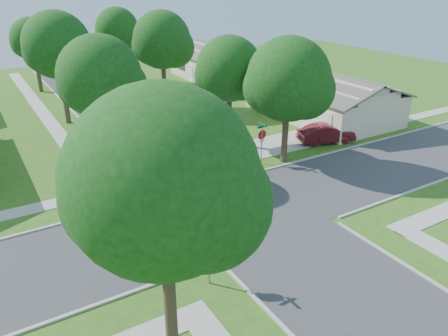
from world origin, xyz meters
TOP-DOWN VIEW (x-y plane):
  - ground at (0.00, 0.00)m, footprint 100.00×100.00m
  - road_ns at (0.00, 0.00)m, footprint 7.00×100.00m
  - sidewalk_ne at (6.10, 26.00)m, footprint 1.20×40.00m
  - sidewalk_nw at (-6.10, 26.00)m, footprint 1.20×40.00m
  - driveway at (7.90, 7.10)m, footprint 8.80×3.60m
  - stop_sign_sw at (-4.70, -4.70)m, footprint 1.05×0.80m
  - stop_sign_ne at (4.70, 4.70)m, footprint 1.05×0.80m
  - tree_e_near at (4.75, 9.01)m, footprint 4.97×4.80m
  - tree_e_mid at (4.76, 21.01)m, footprint 5.59×5.40m
  - tree_e_far at (4.75, 34.01)m, footprint 5.17×5.00m
  - tree_w_near at (-4.64, 9.01)m, footprint 5.38×5.20m
  - tree_w_mid at (-4.64, 21.01)m, footprint 5.80×5.60m
  - tree_w_far at (-4.65, 34.01)m, footprint 4.76×4.60m
  - tree_sw_corner at (-7.44, -6.99)m, footprint 6.21×6.00m
  - tree_ne_corner at (6.36, 4.21)m, footprint 5.80×5.60m
  - house_ne_near at (15.99, 11.00)m, footprint 8.42×13.60m
  - house_ne_far at (15.99, 29.00)m, footprint 8.42×13.60m
  - car_driveway at (11.50, 5.50)m, footprint 4.74×2.76m
  - car_curb_east at (3.20, 31.04)m, footprint 1.86×4.57m
  - car_curb_west at (-1.20, 38.03)m, footprint 2.06×4.43m

SIDE VIEW (x-z plane):
  - ground at x=0.00m, z-range 0.00..0.00m
  - road_ns at x=0.00m, z-range -0.01..0.01m
  - sidewalk_ne at x=6.10m, z-range 0.00..0.04m
  - sidewalk_nw at x=-6.10m, z-range 0.00..0.04m
  - driveway at x=7.90m, z-range 0.00..0.05m
  - car_curb_west at x=-1.20m, z-range 0.00..1.25m
  - car_driveway at x=11.50m, z-range 0.00..1.48m
  - car_curb_east at x=3.20m, z-range 0.00..1.55m
  - house_ne_near at x=15.99m, z-range -0.60..3.63m
  - house_ne_far at x=15.99m, z-range -0.60..3.63m
  - stop_sign_sw at x=-4.70m, z-range 0.54..3.52m
  - stop_sign_ne at x=4.70m, z-range 0.54..3.52m
  - tree_w_far at x=-4.65m, z-range 1.49..9.52m
  - tree_ne_corner at x=6.36m, z-range 1.26..9.92m
  - tree_e_near at x=4.75m, z-range 1.50..9.78m
  - tree_e_far at x=4.75m, z-range 1.62..10.34m
  - tree_w_near at x=-4.64m, z-range 1.63..10.60m
  - tree_e_mid at x=4.76m, z-range 1.64..10.86m
  - tree_sw_corner at x=-7.44m, z-range 1.49..11.04m
  - tree_w_mid at x=-4.64m, z-range 1.71..11.27m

